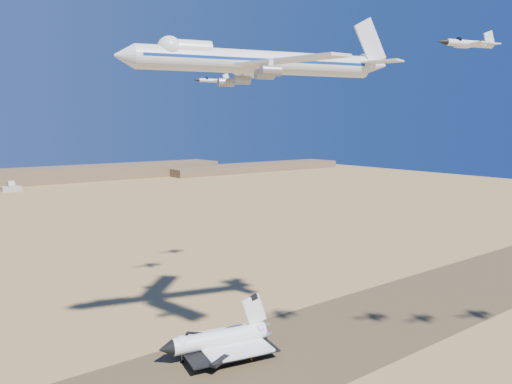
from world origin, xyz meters
TOP-DOWN VIEW (x-y plane):
  - ground at (0.00, 0.00)m, footprint 1200.00×1200.00m
  - runway at (0.00, 0.00)m, footprint 600.00×50.00m
  - ridgeline at (65.32, 527.31)m, footprint 960.00×90.00m
  - shuttle at (6.54, 11.10)m, footprint 36.78×27.44m
  - carrier_747 at (9.48, -1.90)m, footprint 79.30×59.23m
  - crew_a at (13.90, 2.66)m, footprint 0.43×0.65m
  - crew_b at (12.02, 1.53)m, footprint 0.91×1.02m
  - crew_c at (14.25, 4.91)m, footprint 1.07×0.92m
  - chase_jet_a at (36.89, -48.87)m, footprint 16.15×9.42m
  - chase_jet_e at (27.07, 45.07)m, footprint 14.62×8.16m
  - chase_jet_f at (49.93, 56.77)m, footprint 14.32×8.21m

SIDE VIEW (x-z plane):
  - ground at x=0.00m, z-range 0.00..0.00m
  - runway at x=0.00m, z-range 0.00..0.06m
  - crew_c at x=14.25m, z-range 0.06..1.69m
  - crew_a at x=13.90m, z-range 0.06..1.82m
  - crew_b at x=12.02m, z-range 0.06..1.88m
  - shuttle at x=6.54m, z-range -4.19..13.94m
  - ridgeline at x=65.32m, z-range -1.37..16.63m
  - chase_jet_e at x=27.07m, z-range 85.82..89.48m
  - carrier_747 at x=9.48m, z-range 78.57..98.40m
  - chase_jet_a at x=36.89m, z-range 88.00..92.12m
  - chase_jet_f at x=49.93m, z-range 93.64..97.26m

